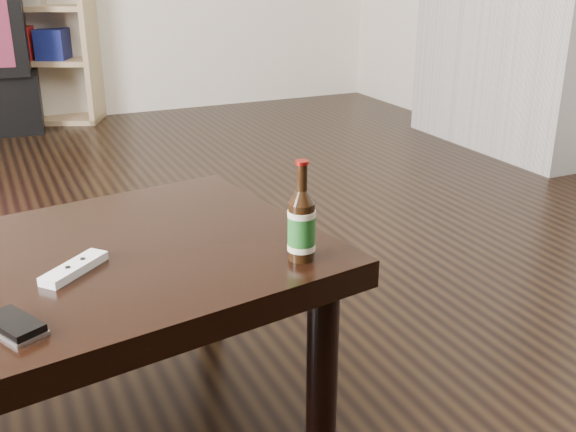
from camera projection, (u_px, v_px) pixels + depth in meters
name	position (u px, v px, depth m)	size (l,w,h in m)	color
floor	(141.00, 332.00, 1.99)	(5.00, 6.00, 0.01)	black
bookshelf	(28.00, 2.00, 4.32)	(0.87, 0.65, 1.46)	#A37A5D
coffee_table	(35.00, 298.00, 1.35)	(1.30, 0.89, 0.45)	black
beer_bottle	(301.00, 225.00, 1.35)	(0.06, 0.06, 0.21)	black
phone	(14.00, 326.00, 1.11)	(0.10, 0.13, 0.02)	#B5B6B8
remote	(74.00, 268.00, 1.32)	(0.15, 0.13, 0.02)	silver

